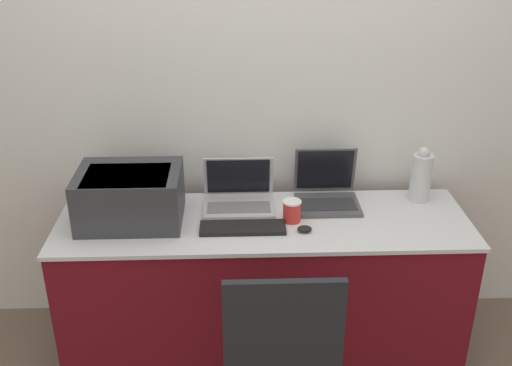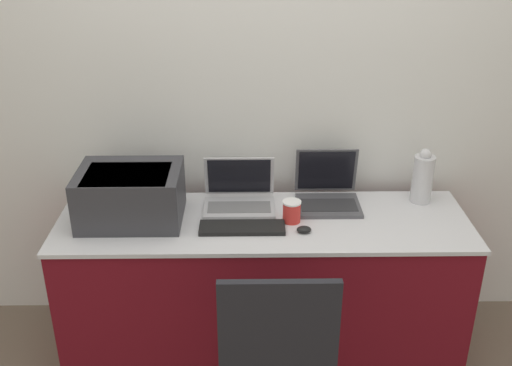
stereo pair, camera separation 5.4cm
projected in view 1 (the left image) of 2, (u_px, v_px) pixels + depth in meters
The scene contains 10 objects.
wall_back at pixel (260, 85), 2.95m from camera, with size 8.00×0.05×2.60m.
table at pixel (263, 287), 2.98m from camera, with size 1.94×0.59×0.76m.
printer at pixel (130, 195), 2.76m from camera, with size 0.47×0.36×0.25m.
laptop_left at pixel (239, 196), 2.93m from camera, with size 0.34×0.26×0.23m.
laptop_right at pixel (327, 192), 2.96m from camera, with size 0.31×0.29×0.26m.
external_keyboard at pixel (243, 228), 2.73m from camera, with size 0.39×0.12×0.02m.
coffee_cup at pixel (292, 211), 2.79m from camera, with size 0.09×0.09×0.10m.
mouse at pixel (305, 229), 2.71m from camera, with size 0.07×0.05×0.03m.
metal_pitcher at pixel (421, 176), 2.96m from camera, with size 0.10×0.10×0.28m.
chair at pixel (280, 353), 2.28m from camera, with size 0.43×0.43×0.97m.
Camera 1 is at (-0.12, -2.18, 2.13)m, focal length 42.00 mm.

